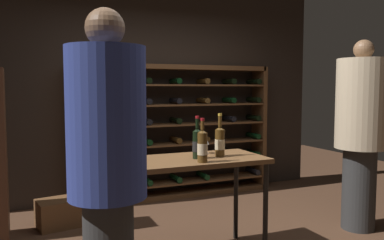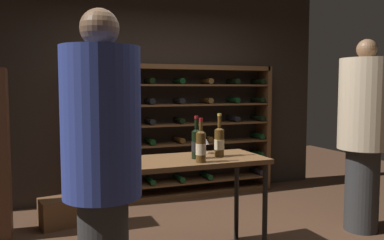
{
  "view_description": "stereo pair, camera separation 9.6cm",
  "coord_description": "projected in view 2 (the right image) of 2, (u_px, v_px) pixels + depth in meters",
  "views": [
    {
      "loc": [
        -1.57,
        -3.11,
        1.46
      ],
      "look_at": [
        -0.17,
        0.17,
        1.17
      ],
      "focal_mm": 36.97,
      "sensor_mm": 36.0,
      "label": 1
    },
    {
      "loc": [
        -1.48,
        -3.14,
        1.46
      ],
      "look_at": [
        -0.17,
        0.17,
        1.17
      ],
      "focal_mm": 36.97,
      "sensor_mm": 36.0,
      "label": 2
    }
  ],
  "objects": [
    {
      "name": "wine_rack",
      "position": [
        178.0,
        132.0,
        5.27
      ],
      "size": [
        2.68,
        0.32,
        1.76
      ],
      "color": "brown",
      "rests_on": "ground"
    },
    {
      "name": "wine_glass_stemmed_left",
      "position": [
        205.0,
        141.0,
        3.55
      ],
      "size": [
        0.08,
        0.08,
        0.16
      ],
      "color": "silver",
      "rests_on": "tasting_table"
    },
    {
      "name": "person_guest_blue_shirt",
      "position": [
        102.0,
        157.0,
        2.33
      ],
      "size": [
        0.46,
        0.46,
        1.92
      ],
      "rotation": [
        0.0,
        0.0,
        0.02
      ],
      "color": "#2C2C2C",
      "rests_on": "ground"
    },
    {
      "name": "wine_bottle_gold_foil",
      "position": [
        219.0,
        141.0,
        3.4
      ],
      "size": [
        0.09,
        0.09,
        0.37
      ],
      "color": "#4C3314",
      "rests_on": "tasting_table"
    },
    {
      "name": "wine_bottle_amber_reserve",
      "position": [
        201.0,
        146.0,
        3.12
      ],
      "size": [
        0.08,
        0.08,
        0.35
      ],
      "color": "#4C3314",
      "rests_on": "tasting_table"
    },
    {
      "name": "back_wall",
      "position": [
        153.0,
        89.0,
        5.32
      ],
      "size": [
        4.99,
        0.1,
        2.89
      ],
      "primitive_type": "cube",
      "color": "black",
      "rests_on": "ground"
    },
    {
      "name": "wine_crate",
      "position": [
        64.0,
        212.0,
        4.22
      ],
      "size": [
        0.53,
        0.42,
        0.29
      ],
      "primitive_type": "cube",
      "rotation": [
        0.0,
        0.0,
        0.18
      ],
      "color": "brown",
      "rests_on": "ground"
    },
    {
      "name": "tasting_table",
      "position": [
        185.0,
        169.0,
        3.31
      ],
      "size": [
        1.35,
        0.61,
        0.87
      ],
      "color": "brown",
      "rests_on": "ground"
    },
    {
      "name": "wine_bottle_black_capsule",
      "position": [
        196.0,
        143.0,
        3.29
      ],
      "size": [
        0.08,
        0.08,
        0.36
      ],
      "color": "black",
      "rests_on": "tasting_table"
    },
    {
      "name": "person_host_in_suit",
      "position": [
        364.0,
        127.0,
        3.98
      ],
      "size": [
        0.51,
        0.51,
        1.95
      ],
      "rotation": [
        0.0,
        0.0,
        -0.69
      ],
      "color": "#2B2B2B",
      "rests_on": "ground"
    }
  ]
}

